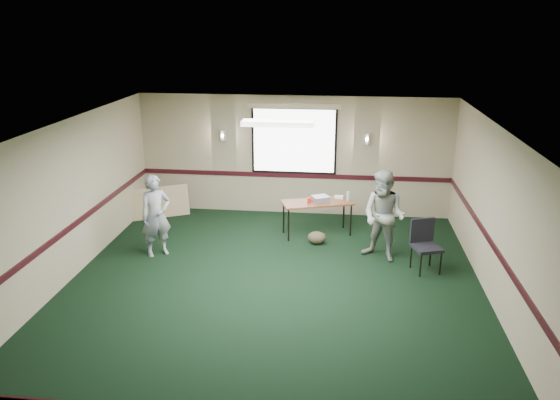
# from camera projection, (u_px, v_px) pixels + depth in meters

# --- Properties ---
(ground) EXTENTS (8.00, 8.00, 0.00)m
(ground) POSITION_uv_depth(u_px,v_px,m) (271.00, 295.00, 8.91)
(ground) COLOR black
(ground) RESTS_ON ground
(room_shell) EXTENTS (8.00, 8.02, 8.00)m
(room_shell) POSITION_uv_depth(u_px,v_px,m) (285.00, 168.00, 10.41)
(room_shell) COLOR tan
(room_shell) RESTS_ON ground
(folding_table) EXTENTS (1.54, 1.00, 0.72)m
(folding_table) POSITION_uv_depth(u_px,v_px,m) (317.00, 204.00, 11.20)
(folding_table) COLOR brown
(folding_table) RESTS_ON ground
(projector) EXTENTS (0.42, 0.40, 0.11)m
(projector) POSITION_uv_depth(u_px,v_px,m) (321.00, 199.00, 11.19)
(projector) COLOR gray
(projector) RESTS_ON folding_table
(game_console) EXTENTS (0.18, 0.14, 0.04)m
(game_console) POSITION_uv_depth(u_px,v_px,m) (339.00, 197.00, 11.40)
(game_console) COLOR white
(game_console) RESTS_ON folding_table
(red_cup) EXTENTS (0.08, 0.08, 0.11)m
(red_cup) POSITION_uv_depth(u_px,v_px,m) (309.00, 200.00, 11.08)
(red_cup) COLOR red
(red_cup) RESTS_ON folding_table
(water_bottle) EXTENTS (0.06, 0.06, 0.19)m
(water_bottle) POSITION_uv_depth(u_px,v_px,m) (348.00, 196.00, 11.22)
(water_bottle) COLOR #94D5F2
(water_bottle) RESTS_ON folding_table
(duffel_bag) EXTENTS (0.42, 0.36, 0.26)m
(duffel_bag) POSITION_uv_depth(u_px,v_px,m) (317.00, 238.00, 10.88)
(duffel_bag) COLOR #403824
(duffel_bag) RESTS_ON ground
(cable_coil) EXTENTS (0.40, 0.40, 0.02)m
(cable_coil) POSITION_uv_depth(u_px,v_px,m) (318.00, 235.00, 11.33)
(cable_coil) COLOR #C85019
(cable_coil) RESTS_ON ground
(folded_table) EXTENTS (1.30, 0.82, 0.70)m
(folded_table) POSITION_uv_depth(u_px,v_px,m) (158.00, 202.00, 12.27)
(folded_table) COLOR tan
(folded_table) RESTS_ON ground
(conference_chair) EXTENTS (0.58, 0.59, 0.93)m
(conference_chair) POSITION_uv_depth(u_px,v_px,m) (425.00, 241.00, 9.66)
(conference_chair) COLOR black
(conference_chair) RESTS_ON ground
(person_left) EXTENTS (0.68, 0.65, 1.57)m
(person_left) POSITION_uv_depth(u_px,v_px,m) (156.00, 216.00, 10.19)
(person_left) COLOR #394E7D
(person_left) RESTS_ON ground
(person_right) EXTENTS (1.04, 0.97, 1.70)m
(person_right) POSITION_uv_depth(u_px,v_px,m) (384.00, 216.00, 9.98)
(person_right) COLOR #6B8AA6
(person_right) RESTS_ON ground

